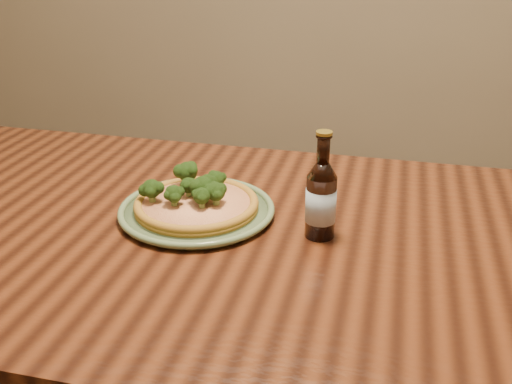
% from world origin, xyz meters
% --- Properties ---
extents(table, '(1.60, 0.90, 0.75)m').
position_xyz_m(table, '(0.00, 0.10, 0.66)').
color(table, '#4B2110').
rests_on(table, ground).
extents(plate, '(0.31, 0.31, 0.02)m').
position_xyz_m(plate, '(0.08, 0.15, 0.76)').
color(plate, '#617752').
rests_on(plate, table).
extents(pizza, '(0.25, 0.25, 0.07)m').
position_xyz_m(pizza, '(0.08, 0.15, 0.78)').
color(pizza, '#A47325').
rests_on(pizza, plate).
extents(beer_bottle, '(0.06, 0.06, 0.21)m').
position_xyz_m(beer_bottle, '(0.33, 0.12, 0.83)').
color(beer_bottle, black).
rests_on(beer_bottle, table).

